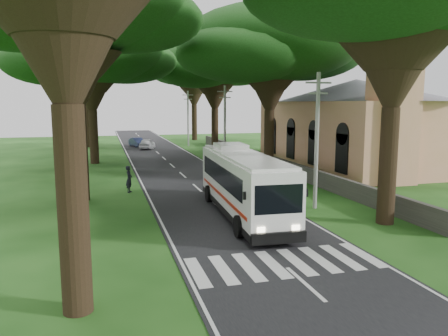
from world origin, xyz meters
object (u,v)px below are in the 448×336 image
(pole_near, at_px, (317,139))
(coach_bus, at_px, (243,182))
(pole_mid, at_px, (225,123))
(church, at_px, (356,117))
(distant_car_a, at_px, (147,144))
(pole_far, at_px, (188,117))
(distant_car_b, at_px, (137,142))
(pedestrian, at_px, (129,179))

(pole_near, height_order, coach_bus, pole_near)
(pole_mid, bearing_deg, church, -19.81)
(church, height_order, pole_mid, church)
(pole_near, xyz_separation_m, distant_car_a, (-6.30, 36.96, -3.43))
(pole_far, height_order, coach_bus, pole_far)
(church, bearing_deg, coach_bus, -136.85)
(pole_mid, relative_size, coach_bus, 0.67)
(church, height_order, distant_car_b, church)
(pole_near, bearing_deg, pole_mid, 90.00)
(pole_mid, distance_m, distant_car_b, 22.24)
(distant_car_a, bearing_deg, pole_far, -137.91)
(coach_bus, xyz_separation_m, pedestrian, (-5.72, 8.20, -0.93))
(church, bearing_deg, pole_mid, 160.19)
(pole_near, xyz_separation_m, pole_mid, (0.00, 20.00, 0.00))
(pole_near, distance_m, pole_mid, 20.00)
(pole_far, distance_m, distant_car_b, 8.17)
(coach_bus, height_order, pedestrian, coach_bus)
(pole_near, relative_size, distant_car_a, 1.89)
(church, xyz_separation_m, pedestrian, (-22.78, -7.79, -3.97))
(pole_near, bearing_deg, coach_bus, -174.59)
(pedestrian, bearing_deg, distant_car_a, 9.80)
(coach_bus, bearing_deg, pole_mid, 79.97)
(distant_car_b, relative_size, pedestrian, 2.05)
(coach_bus, bearing_deg, church, 46.05)
(pedestrian, bearing_deg, pole_mid, -22.57)
(pole_mid, bearing_deg, pedestrian, -130.40)
(pole_near, distance_m, pedestrian, 13.39)
(coach_bus, xyz_separation_m, distant_car_a, (-1.60, 37.40, -1.12))
(distant_car_b, bearing_deg, pole_mid, -87.15)
(coach_bus, bearing_deg, pole_far, 86.28)
(pole_far, xyz_separation_m, pedestrian, (-10.42, -32.24, -3.24))
(distant_car_b, xyz_separation_m, pedestrian, (-3.08, -32.95, 0.27))
(coach_bus, bearing_deg, pole_near, 8.32)
(distant_car_b, distance_m, pedestrian, 33.09)
(pole_far, xyz_separation_m, distant_car_b, (-7.34, 0.70, -3.51))
(pole_mid, bearing_deg, coach_bus, -102.94)
(pole_far, xyz_separation_m, coach_bus, (-4.70, -40.44, -2.31))
(pole_near, distance_m, distant_car_a, 37.65)
(distant_car_b, bearing_deg, coach_bus, -103.00)
(coach_bus, relative_size, distant_car_a, 2.82)
(coach_bus, relative_size, pedestrian, 6.33)
(distant_car_a, distance_m, pedestrian, 29.49)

